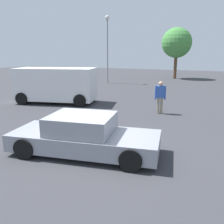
% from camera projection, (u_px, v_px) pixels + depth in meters
% --- Properties ---
extents(ground_plane, '(80.00, 80.00, 0.00)m').
position_uv_depth(ground_plane, '(88.00, 151.00, 7.84)').
color(ground_plane, '#38383D').
extents(sedan_foreground, '(4.87, 2.63, 1.24)m').
position_uv_depth(sedan_foreground, '(84.00, 136.00, 7.55)').
color(sedan_foreground, gray).
rests_on(sedan_foreground, ground_plane).
extents(van_white, '(5.27, 3.35, 2.19)m').
position_uv_depth(van_white, '(56.00, 84.00, 15.19)').
color(van_white, white).
rests_on(van_white, ground_plane).
extents(pedestrian, '(0.53, 0.38, 1.69)m').
position_uv_depth(pedestrian, '(160.00, 95.00, 12.46)').
color(pedestrian, gray).
rests_on(pedestrian, ground_plane).
extents(light_post_near, '(0.44, 0.44, 6.77)m').
position_uv_depth(light_post_near, '(107.00, 38.00, 24.53)').
color(light_post_near, gray).
rests_on(light_post_near, ground_plane).
extents(tree_back_left, '(3.59, 3.59, 6.10)m').
position_uv_depth(tree_back_left, '(177.00, 43.00, 28.98)').
color(tree_back_left, brown).
rests_on(tree_back_left, ground_plane).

